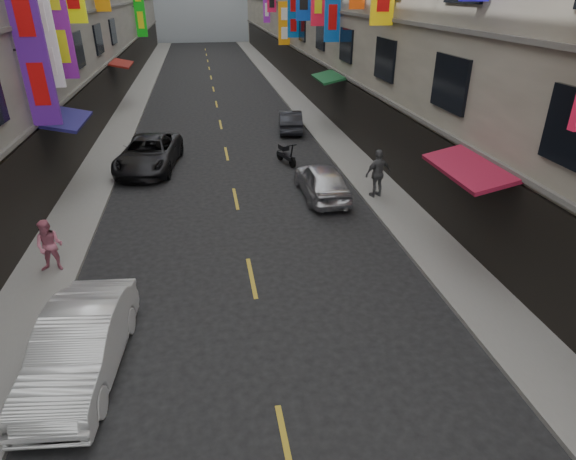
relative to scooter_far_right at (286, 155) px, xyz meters
name	(u,v)px	position (x,y,z in m)	size (l,w,h in m)	color
sidewalk_left	(131,106)	(-8.73, 14.06, -0.38)	(2.00, 90.00, 0.12)	slate
sidewalk_right	(297,100)	(3.27, 14.06, -0.38)	(2.00, 90.00, 0.12)	slate
street_awnings	(197,114)	(-3.99, -1.94, 2.56)	(13.99, 35.20, 0.41)	#144B18
lane_markings	(218,113)	(-2.73, 11.06, -0.44)	(0.12, 80.20, 0.01)	gold
scooter_far_right	(286,155)	(0.00, 0.00, 0.00)	(0.75, 1.75, 1.14)	black
car_left_mid	(80,346)	(-6.73, -13.15, 0.28)	(1.53, 4.39, 1.45)	white
car_left_far	(149,153)	(-6.36, 0.41, 0.29)	(2.43, 5.27, 1.46)	black
car_right_mid	(322,180)	(0.72, -4.32, 0.25)	(1.64, 4.08, 1.39)	silver
car_right_far	(290,121)	(1.27, 5.81, 0.17)	(1.29, 3.70, 1.22)	#222329
pedestrian_lfar	(50,246)	(-8.41, -8.69, 0.48)	(0.78, 0.53, 1.60)	#D36F89
pedestrian_rfar	(378,173)	(2.82, -4.92, 0.64)	(1.12, 0.64, 1.92)	#545456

